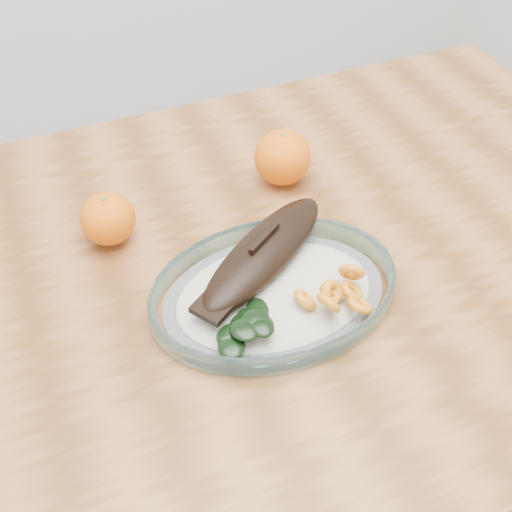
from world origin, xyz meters
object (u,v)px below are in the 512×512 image
at_px(plated_meal, 274,288).
at_px(orange_left, 108,219).
at_px(dining_table, 273,304).
at_px(orange_right, 282,158).

xyz_separation_m(plated_meal, orange_left, (-0.16, 0.18, 0.02)).
bearing_deg(dining_table, plated_meal, -114.52).
height_order(plated_meal, orange_right, orange_right).
distance_m(plated_meal, orange_left, 0.24).
height_order(dining_table, orange_right, orange_right).
bearing_deg(orange_left, plated_meal, -48.08).
bearing_deg(dining_table, orange_left, 149.36).
xyz_separation_m(dining_table, orange_left, (-0.19, 0.11, 0.14)).
bearing_deg(plated_meal, orange_right, 65.48).
bearing_deg(orange_right, dining_table, -116.99).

